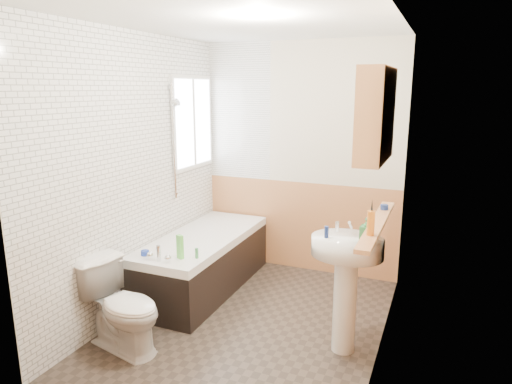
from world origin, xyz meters
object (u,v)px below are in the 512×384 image
bathtub (203,261)px  sink (346,271)px  toilet (123,307)px  medicine_cabinet (376,115)px  pine_shelf (377,224)px

bathtub → sink: sink is taller
sink → toilet: bearing=-167.4°
toilet → medicine_cabinet: (1.77, 0.50, 1.49)m
toilet → sink: 1.75m
bathtub → medicine_cabinet: 2.44m
bathtub → medicine_cabinet: bearing=-22.6°
toilet → medicine_cabinet: size_ratio=1.05×
toilet → medicine_cabinet: medicine_cabinet is taller
bathtub → medicine_cabinet: size_ratio=2.53×
toilet → sink: size_ratio=0.68×
pine_shelf → medicine_cabinet: size_ratio=1.90×
toilet → sink: bearing=-55.1°
medicine_cabinet → bathtub: bearing=157.4°
toilet → pine_shelf: 2.05m
sink → medicine_cabinet: size_ratio=1.54×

